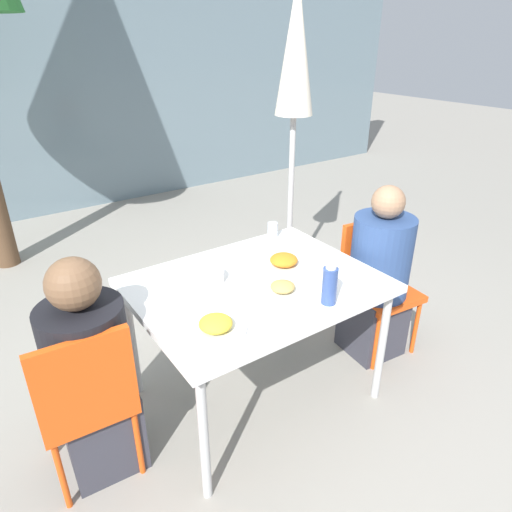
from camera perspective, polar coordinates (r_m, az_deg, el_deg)
ground_plane at (r=2.81m, az=0.00°, el=-16.72°), size 24.00×24.00×0.00m
building_facade at (r=5.71m, az=-24.32°, el=19.92°), size 10.00×0.20×3.00m
dining_table at (r=2.40m, az=0.00°, el=-4.50°), size 1.24×0.95×0.75m
chair_left at (r=2.20m, az=-20.51°, el=-16.02°), size 0.42×0.42×0.85m
person_left at (r=2.25m, az=-19.80°, el=-14.04°), size 0.37×0.37×1.11m
chair_right at (r=3.04m, az=14.58°, el=-2.52°), size 0.44×0.44×0.85m
person_right at (r=2.95m, az=14.98°, el=-2.87°), size 0.37×0.37×1.14m
closed_umbrella at (r=3.43m, az=4.89°, el=21.66°), size 0.36×0.36×2.29m
plate_0 at (r=1.99m, az=-5.04°, el=-8.77°), size 0.27×0.27×0.07m
plate_1 at (r=2.50m, az=3.49°, el=-0.81°), size 0.28×0.28×0.07m
plate_2 at (r=2.26m, az=3.34°, el=-4.16°), size 0.22×0.22×0.06m
bottle at (r=2.17m, az=9.20°, el=-3.60°), size 0.07×0.07×0.20m
drinking_cup at (r=2.86m, az=2.09°, el=3.27°), size 0.06×0.06×0.10m
salad_bowl at (r=2.37m, az=-6.37°, el=-2.51°), size 0.20×0.20×0.06m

